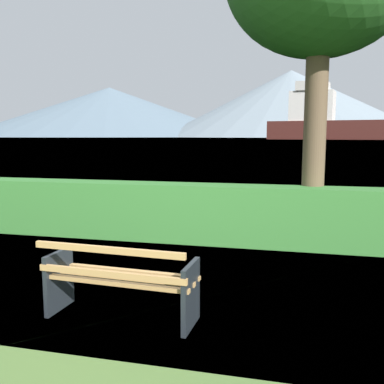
% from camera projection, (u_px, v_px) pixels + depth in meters
% --- Properties ---
extents(ground_plane, '(1400.00, 1400.00, 0.00)m').
position_uv_depth(ground_plane, '(123.00, 317.00, 4.52)').
color(ground_plane, '#4C6B33').
extents(water_surface, '(620.00, 620.00, 0.00)m').
position_uv_depth(water_surface, '(288.00, 138.00, 302.63)').
color(water_surface, '#6B8EA3').
rests_on(water_surface, ground_plane).
extents(park_bench, '(1.66, 0.66, 0.87)m').
position_uv_depth(park_bench, '(120.00, 281.00, 4.40)').
color(park_bench, tan).
rests_on(park_bench, ground_plane).
extents(hedge_row, '(11.00, 0.64, 1.07)m').
position_uv_depth(hedge_row, '(193.00, 213.00, 7.69)').
color(hedge_row, '#387A33').
rests_on(hedge_row, ground_plane).
extents(cargo_ship_large, '(117.34, 38.89, 28.34)m').
position_uv_depth(cargo_ship_large, '(372.00, 123.00, 197.34)').
color(cargo_ship_large, '#471E19').
rests_on(cargo_ship_large, water_surface).
extents(distant_hills, '(797.16, 402.81, 83.02)m').
position_uv_depth(distant_hills, '(237.00, 108.00, 551.87)').
color(distant_hills, slate).
rests_on(distant_hills, ground_plane).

